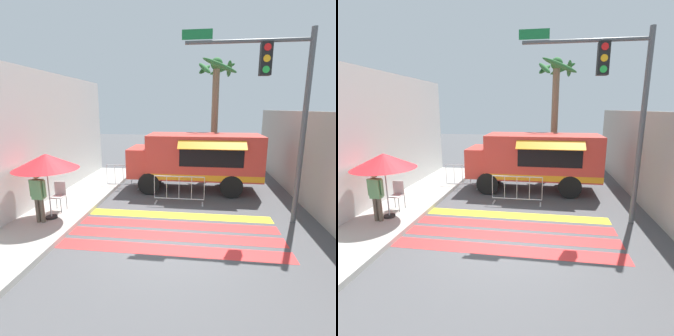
{
  "view_description": "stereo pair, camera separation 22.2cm",
  "coord_description": "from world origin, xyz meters",
  "views": [
    {
      "loc": [
        0.79,
        -6.64,
        3.61
      ],
      "look_at": [
        -0.44,
        3.07,
        1.38
      ],
      "focal_mm": 28.0,
      "sensor_mm": 36.0,
      "label": 1
    },
    {
      "loc": [
        1.01,
        -6.61,
        3.61
      ],
      "look_at": [
        -0.44,
        3.07,
        1.38
      ],
      "focal_mm": 28.0,
      "sensor_mm": 36.0,
      "label": 2
    }
  ],
  "objects": [
    {
      "name": "ground_plane",
      "position": [
        0.0,
        0.0,
        0.0
      ],
      "size": [
        60.0,
        60.0,
        0.0
      ],
      "primitive_type": "plane",
      "color": "#4C4C4F"
    },
    {
      "name": "sidewalk_left",
      "position": [
        -5.19,
        0.0,
        0.08
      ],
      "size": [
        4.4,
        16.0,
        0.16
      ],
      "color": "#A8A59E",
      "rests_on": "ground_plane"
    },
    {
      "name": "concrete_wall_right",
      "position": [
        4.76,
        3.0,
        1.76
      ],
      "size": [
        0.2,
        16.0,
        3.51
      ],
      "color": "#A39E93",
      "rests_on": "ground_plane"
    },
    {
      "name": "crosswalk_painted",
      "position": [
        0.0,
        0.64,
        0.0
      ],
      "size": [
        6.4,
        2.84,
        0.01
      ],
      "color": "red",
      "rests_on": "ground_plane"
    },
    {
      "name": "food_truck",
      "position": [
        0.49,
        4.86,
        1.49
      ],
      "size": [
        5.72,
        2.51,
        2.51
      ],
      "color": "#D13D33",
      "rests_on": "ground_plane"
    },
    {
      "name": "traffic_signal_pole",
      "position": [
        3.13,
        1.77,
        4.0
      ],
      "size": [
        3.79,
        0.29,
        5.87
      ],
      "color": "#515456",
      "rests_on": "ground_plane"
    },
    {
      "name": "patio_umbrella",
      "position": [
        -3.93,
        0.71,
        2.01
      ],
      "size": [
        1.97,
        1.97,
        2.1
      ],
      "color": "black",
      "rests_on": "sidewalk_left"
    },
    {
      "name": "folding_chair",
      "position": [
        -4.02,
        1.43,
        0.76
      ],
      "size": [
        0.4,
        0.4,
        0.99
      ],
      "rotation": [
        0.0,
        0.0,
        -0.23
      ],
      "color": "#4C4C51",
      "rests_on": "sidewalk_left"
    },
    {
      "name": "vendor_person",
      "position": [
        -4.08,
        0.39,
        1.07
      ],
      "size": [
        0.53,
        0.21,
        1.61
      ],
      "rotation": [
        0.0,
        0.0,
        -0.28
      ],
      "color": "brown",
      "rests_on": "sidewalk_left"
    },
    {
      "name": "barricade_front",
      "position": [
        0.0,
        2.96,
        0.55
      ],
      "size": [
        1.94,
        0.44,
        1.11
      ],
      "color": "#B7BABF",
      "rests_on": "ground_plane"
    },
    {
      "name": "barricade_side",
      "position": [
        -2.72,
        4.65,
        0.53
      ],
      "size": [
        1.57,
        0.44,
        1.11
      ],
      "color": "#B7BABF",
      "rests_on": "ground_plane"
    },
    {
      "name": "palm_tree",
      "position": [
        1.45,
        7.39,
        4.17
      ],
      "size": [
        2.0,
        2.15,
        6.09
      ],
      "color": "#7A664C",
      "rests_on": "ground_plane"
    }
  ]
}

